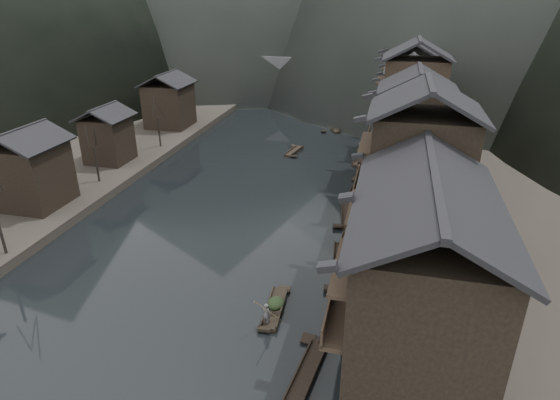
% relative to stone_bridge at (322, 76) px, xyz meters
% --- Properties ---
extents(water, '(300.00, 300.00, 0.00)m').
position_rel_stone_bridge_xyz_m(water, '(0.00, -72.00, -5.11)').
color(water, black).
rests_on(water, ground).
extents(right_bank, '(40.00, 200.00, 1.80)m').
position_rel_stone_bridge_xyz_m(right_bank, '(35.00, -32.00, -4.21)').
color(right_bank, '#2D2823').
rests_on(right_bank, ground).
extents(left_bank, '(40.00, 200.00, 1.20)m').
position_rel_stone_bridge_xyz_m(left_bank, '(-35.00, -32.00, -4.51)').
color(left_bank, '#2D2823').
rests_on(left_bank, ground).
extents(stilt_houses, '(9.00, 67.60, 16.84)m').
position_rel_stone_bridge_xyz_m(stilt_houses, '(17.28, -52.43, 3.96)').
color(stilt_houses, black).
rests_on(stilt_houses, ground).
extents(left_houses, '(8.10, 53.20, 8.73)m').
position_rel_stone_bridge_xyz_m(left_houses, '(-20.50, -51.88, 0.55)').
color(left_houses, black).
rests_on(left_houses, left_bank).
extents(bare_trees, '(3.89, 43.95, 7.78)m').
position_rel_stone_bridge_xyz_m(bare_trees, '(-17.00, -66.44, 1.38)').
color(bare_trees, black).
rests_on(bare_trees, left_bank).
extents(moored_sampans, '(3.12, 66.54, 0.47)m').
position_rel_stone_bridge_xyz_m(moored_sampans, '(11.84, -48.15, -4.91)').
color(moored_sampans, black).
rests_on(moored_sampans, water).
extents(midriver_boats, '(6.40, 19.40, 0.45)m').
position_rel_stone_bridge_xyz_m(midriver_boats, '(3.74, -28.72, -4.91)').
color(midriver_boats, black).
rests_on(midriver_boats, water).
extents(stone_bridge, '(40.00, 6.00, 9.00)m').
position_rel_stone_bridge_xyz_m(stone_bridge, '(0.00, 0.00, 0.00)').
color(stone_bridge, '#4C4C4F').
rests_on(stone_bridge, ground).
extents(hero_sampan, '(1.44, 5.55, 0.44)m').
position_rel_stone_bridge_xyz_m(hero_sampan, '(7.94, -72.39, -4.91)').
color(hero_sampan, black).
rests_on(hero_sampan, water).
extents(cargo_heap, '(1.21, 1.59, 0.73)m').
position_rel_stone_bridge_xyz_m(cargo_heap, '(7.95, -72.14, -4.30)').
color(cargo_heap, black).
rests_on(cargo_heap, hero_sampan).
extents(boatman, '(0.72, 0.56, 1.76)m').
position_rel_stone_bridge_xyz_m(boatman, '(7.83, -74.32, -3.79)').
color(boatman, '#565558').
rests_on(boatman, hero_sampan).
extents(bamboo_pole, '(1.56, 2.13, 3.05)m').
position_rel_stone_bridge_xyz_m(bamboo_pole, '(8.03, -74.32, -1.38)').
color(bamboo_pole, '#8C7A51').
rests_on(bamboo_pole, boatman).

